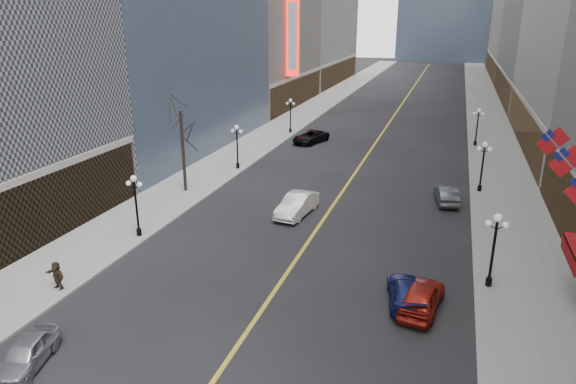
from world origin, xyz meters
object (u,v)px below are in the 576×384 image
Objects in this scene: streetlamp_west_1 at (136,199)px; car_nb_near at (26,353)px; car_nb_far at (311,137)px; car_nb_mid at (297,205)px; streetlamp_west_3 at (290,112)px; car_sb_mid at (422,297)px; streetlamp_west_2 at (237,142)px; streetlamp_east_2 at (483,161)px; streetlamp_east_3 at (478,123)px; car_sb_near at (406,292)px; car_sb_far at (446,194)px; streetlamp_east_1 at (494,243)px.

streetlamp_west_1 is 1.11× the size of car_nb_near.
car_nb_mid is at bearing -58.68° from car_nb_far.
car_sb_mid is (20.02, -39.66, -2.11)m from streetlamp_west_3.
streetlamp_west_1 is 1.00× the size of streetlamp_west_2.
streetlamp_east_3 is (0.00, 18.00, 0.00)m from streetlamp_east_2.
streetlamp_east_3 is 0.95× the size of car_sb_near.
car_sb_far is (20.80, -3.72, -2.16)m from streetlamp_west_2.
car_sb_mid is at bearing -63.22° from streetlamp_west_3.
streetlamp_east_2 is at bearing 90.00° from streetlamp_east_1.
streetlamp_west_3 reaches higher than car_nb_near.
car_nb_mid is at bearing -116.44° from streetlamp_east_3.
streetlamp_west_1 and streetlamp_west_2 have the same top height.
streetlamp_west_2 is 14.43m from car_nb_far.
car_nb_near is 19.65m from car_sb_mid.
car_sb_mid is at bearing -47.25° from streetlamp_west_2.
car_nb_far is (-19.57, -4.31, -2.14)m from streetlamp_east_3.
car_nb_mid is (9.52, -28.30, -2.04)m from streetlamp_west_3.
streetlamp_east_3 is 39.87m from car_sb_mid.
car_nb_near is 0.87× the size of car_sb_mid.
car_sb_near is (-4.45, -3.23, -2.21)m from streetlamp_east_1.
car_sb_far is at bearing 43.62° from car_nb_near.
streetlamp_west_2 is 18.00m from streetlamp_west_3.
streetlamp_west_3 is at bearing 142.67° from streetlamp_east_2.
streetlamp_west_2 reaches higher than car_nb_near.
streetlamp_east_3 is 22.01m from car_sb_far.
streetlamp_west_3 is (-23.60, 36.00, 0.00)m from streetlamp_east_1.
car_sb_mid reaches higher than car_sb_near.
streetlamp_west_2 is 1.00× the size of streetlamp_west_3.
streetlamp_west_3 is 43.71m from car_sb_near.
car_nb_near is at bearing 40.45° from car_sb_mid.
car_sb_mid is (20.02, -3.66, -2.11)m from streetlamp_west_1.
streetlamp_west_3 is 29.93m from car_nb_mid.
car_nb_near is 0.78× the size of car_nb_mid.
car_sb_far is (17.49, 28.27, 0.05)m from car_nb_near.
streetlamp_west_2 is 28.68m from car_sb_near.
car_sb_near is 1.02× the size of car_sb_mid.
car_sb_far reaches higher than car_nb_near.
streetlamp_west_3 is at bearing 151.51° from car_nb_far.
streetlamp_east_1 is at bearing -154.37° from car_sb_near.
streetlamp_east_1 is 1.00× the size of streetlamp_east_2.
streetlamp_east_3 is 23.60m from streetlamp_west_3.
car_nb_far is at bearing -56.96° from car_sb_mid.
streetlamp_east_1 reaches higher than car_sb_far.
streetlamp_east_1 is at bearing -90.00° from streetlamp_east_3.
car_nb_near is at bearing -98.82° from car_nb_mid.
car_sb_far is at bearing -97.34° from streetlamp_east_3.
streetlamp_east_1 is at bearing 91.07° from car_sb_far.
car_sb_mid is (20.02, -21.66, -2.11)m from streetlamp_west_2.
car_nb_near is at bearing 23.82° from car_sb_near.
car_sb_far is at bearing 101.10° from streetlamp_east_1.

